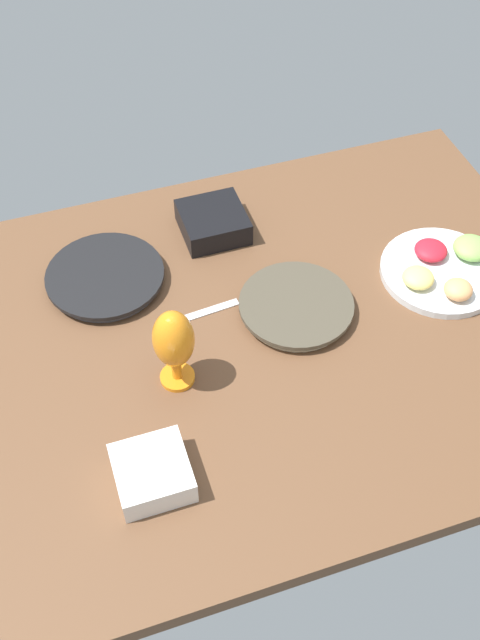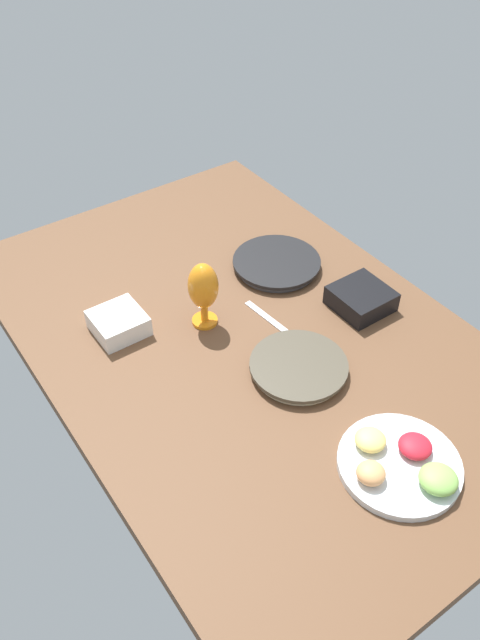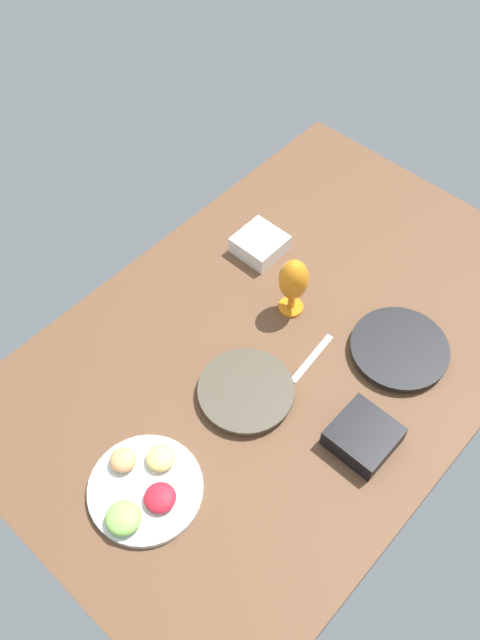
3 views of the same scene
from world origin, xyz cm
name	(u,v)px [view 2 (image 2 of 3)]	position (x,y,z in cm)	size (l,w,h in cm)	color
ground_plane	(247,340)	(0.00, 0.00, -2.00)	(160.00, 104.00, 4.00)	brown
dinner_plate_left	(299,367)	(-18.47, -2.76, 1.45)	(24.72, 24.72, 2.78)	beige
dinner_plate_right	(277,264)	(18.63, -24.27, 1.45)	(26.31, 26.31, 2.79)	#4C4C51
fruit_platter	(401,463)	(-53.68, -2.68, 1.84)	(27.06, 27.06, 5.54)	silver
hurricane_glass_orange	(203,288)	(10.52, 6.50, 11.81)	(8.10, 8.10, 19.44)	orange
square_bowl_black	(361,298)	(-9.01, -32.53, 3.22)	(14.84, 14.84, 5.78)	black
square_bowl_white	(118,322)	(20.67, 27.13, 3.14)	(13.18, 13.18, 5.64)	white
fork_by_left_plate	(269,318)	(1.53, -8.44, 0.30)	(18.00, 1.80, 0.60)	silver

